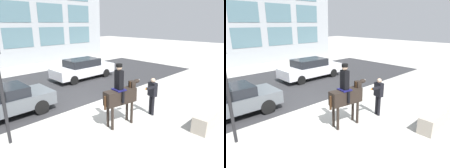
{
  "view_description": "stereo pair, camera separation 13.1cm",
  "coord_description": "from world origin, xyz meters",
  "views": [
    {
      "loc": [
        -5.53,
        -7.16,
        4.03
      ],
      "look_at": [
        0.3,
        -1.28,
        1.48
      ],
      "focal_mm": 32.0,
      "sensor_mm": 36.0,
      "label": 1
    },
    {
      "loc": [
        -5.44,
        -7.26,
        4.03
      ],
      "look_at": [
        0.3,
        -1.28,
        1.48
      ],
      "focal_mm": 32.0,
      "sensor_mm": 36.0,
      "label": 2
    }
  ],
  "objects": [
    {
      "name": "ground_plane",
      "position": [
        0.0,
        0.0,
        0.0
      ],
      "size": [
        80.0,
        80.0,
        0.0
      ],
      "primitive_type": "plane",
      "color": "#B2AFA8"
    },
    {
      "name": "road_surface",
      "position": [
        0.0,
        4.75,
        0.0
      ],
      "size": [
        24.23,
        8.5,
        0.01
      ],
      "color": "#2D2D30",
      "rests_on": "ground_plane"
    },
    {
      "name": "mounted_horse_lead",
      "position": [
        -0.07,
        -2.14,
        1.31
      ],
      "size": [
        1.76,
        0.66,
        2.56
      ],
      "rotation": [
        0.0,
        0.0,
        -0.16
      ],
      "color": "black",
      "rests_on": "ground_plane"
    },
    {
      "name": "pedestrian_bystander",
      "position": [
        1.62,
        -2.5,
        1.02
      ],
      "size": [
        0.89,
        0.44,
        1.72
      ],
      "rotation": [
        0.0,
        0.0,
        2.94
      ],
      "color": "black",
      "rests_on": "ground_plane"
    },
    {
      "name": "street_car_near_lane",
      "position": [
        -3.21,
        1.89,
        0.74
      ],
      "size": [
        4.12,
        1.84,
        1.39
      ],
      "color": "#51565B",
      "rests_on": "ground_plane"
    },
    {
      "name": "street_car_far_lane",
      "position": [
        3.2,
        4.69,
        0.77
      ],
      "size": [
        4.76,
        1.88,
        1.49
      ],
      "color": "silver",
      "rests_on": "ground_plane"
    },
    {
      "name": "planter_ledge",
      "position": [
        2.54,
        -4.75,
        0.32
      ],
      "size": [
        2.36,
        0.56,
        0.64
      ],
      "color": "#ADA393",
      "rests_on": "ground_plane"
    }
  ]
}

